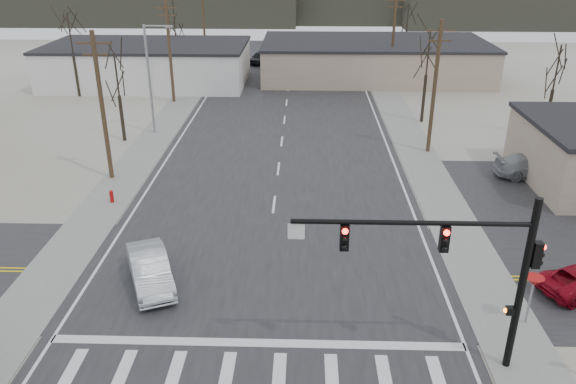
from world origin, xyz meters
The scene contains 28 objects.
ground centered at (0.00, 0.00, 0.00)m, with size 140.00×140.00×0.00m, color silver.
main_road centered at (0.00, 15.00, 0.02)m, with size 18.00×110.00×0.05m, color #232426.
cross_road centered at (0.00, 0.00, 0.02)m, with size 90.00×10.00×0.04m, color #232426.
sidewalk_left centered at (-10.60, 20.00, 0.03)m, with size 3.00×90.00×0.06m, color gray.
sidewalk_right centered at (10.60, 20.00, 0.03)m, with size 3.00×90.00×0.06m, color gray.
traffic_signal_mast centered at (7.89, -6.20, 4.67)m, with size 8.95×0.43×7.20m.
fire_hydrant centered at (-10.20, 8.00, 0.45)m, with size 0.24×0.24×0.87m.
yield_sign centered at (11.50, -3.50, 2.07)m, with size 0.80×0.80×2.35m.
building_left_far centered at (-16.00, 40.00, 2.26)m, with size 22.30×12.30×4.50m.
building_right_far centered at (10.00, 44.00, 2.15)m, with size 26.30×14.30×4.30m.
upole_left_b centered at (-11.50, 12.00, 5.22)m, with size 2.20×0.30×10.00m.
upole_left_c centered at (-11.50, 32.00, 5.22)m, with size 2.20×0.30×10.00m.
upole_left_d centered at (-11.50, 52.00, 5.22)m, with size 2.20×0.30×10.00m.
upole_right_a centered at (11.50, 18.00, 5.22)m, with size 2.20×0.30×10.00m.
upole_right_b centered at (11.50, 40.00, 5.22)m, with size 2.20×0.30×10.00m.
streetlight_main centered at (-10.80, 22.00, 5.09)m, with size 2.40×0.25×9.00m.
tree_left_near centered at (-13.00, 20.00, 5.23)m, with size 3.30×3.30×7.35m.
tree_right_mid centered at (12.50, 26.00, 5.93)m, with size 3.74×3.74×8.33m.
tree_left_far centered at (-14.00, 46.00, 6.28)m, with size 3.96×3.96×8.82m.
tree_right_far centered at (15.00, 52.00, 5.58)m, with size 3.52×3.52×7.84m.
tree_lot centered at (22.00, 22.00, 5.58)m, with size 3.52×3.52×7.84m.
tree_left_mid centered at (-22.00, 34.00, 6.28)m, with size 3.96×3.96×8.82m.
hill_left centered at (-35.00, 92.00, 3.50)m, with size 70.00×18.00×7.00m, color #333026.
hill_right centered at (50.00, 90.00, 2.75)m, with size 60.00×18.00×5.50m, color #333026.
sedan_crossing centered at (-5.41, -1.03, 0.85)m, with size 1.70×4.89×1.61m, color #A6ACB1.
car_far_a centered at (4.21, 51.33, 0.84)m, with size 2.22×5.46×1.59m, color black.
car_far_b centered at (-4.22, 51.50, 0.81)m, with size 1.79×4.46×1.52m, color black.
car_parked_silver centered at (17.81, 13.00, 0.82)m, with size 2.20×5.40×1.57m, color gray.
Camera 1 is at (1.84, -23.58, 15.16)m, focal length 35.00 mm.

